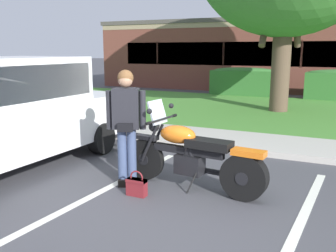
{
  "coord_description": "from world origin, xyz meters",
  "views": [
    {
      "loc": [
        1.68,
        -3.78,
        1.98
      ],
      "look_at": [
        -0.63,
        1.17,
        0.85
      ],
      "focal_mm": 39.47,
      "sensor_mm": 36.0,
      "label": 1
    }
  ],
  "objects_px": {
    "motorcycle": "(196,157)",
    "handbag": "(137,186)",
    "hedge_left": "(244,81)",
    "parked_suv_adjacent": "(0,113)",
    "brick_building": "(310,54)",
    "rider_person": "(126,119)"
  },
  "relations": [
    {
      "from": "handbag",
      "to": "brick_building",
      "type": "relative_size",
      "value": 0.02
    },
    {
      "from": "parked_suv_adjacent",
      "to": "brick_building",
      "type": "xyz_separation_m",
      "value": [
        3.41,
        17.21,
        0.78
      ]
    },
    {
      "from": "parked_suv_adjacent",
      "to": "brick_building",
      "type": "relative_size",
      "value": 0.24
    },
    {
      "from": "handbag",
      "to": "brick_building",
      "type": "bearing_deg",
      "value": 87.45
    },
    {
      "from": "handbag",
      "to": "hedge_left",
      "type": "bearing_deg",
      "value": 96.65
    },
    {
      "from": "motorcycle",
      "to": "handbag",
      "type": "distance_m",
      "value": 0.93
    },
    {
      "from": "motorcycle",
      "to": "rider_person",
      "type": "distance_m",
      "value": 1.14
    },
    {
      "from": "motorcycle",
      "to": "hedge_left",
      "type": "bearing_deg",
      "value": 100.26
    },
    {
      "from": "motorcycle",
      "to": "rider_person",
      "type": "relative_size",
      "value": 1.32
    },
    {
      "from": "motorcycle",
      "to": "handbag",
      "type": "bearing_deg",
      "value": -138.92
    },
    {
      "from": "motorcycle",
      "to": "rider_person",
      "type": "bearing_deg",
      "value": -165.89
    },
    {
      "from": "motorcycle",
      "to": "hedge_left",
      "type": "relative_size",
      "value": 0.79
    },
    {
      "from": "rider_person",
      "to": "parked_suv_adjacent",
      "type": "relative_size",
      "value": 0.35
    },
    {
      "from": "rider_person",
      "to": "brick_building",
      "type": "bearing_deg",
      "value": 86.26
    },
    {
      "from": "parked_suv_adjacent",
      "to": "brick_building",
      "type": "height_order",
      "value": "brick_building"
    },
    {
      "from": "parked_suv_adjacent",
      "to": "rider_person",
      "type": "bearing_deg",
      "value": 5.33
    },
    {
      "from": "handbag",
      "to": "parked_suv_adjacent",
      "type": "height_order",
      "value": "parked_suv_adjacent"
    },
    {
      "from": "brick_building",
      "to": "parked_suv_adjacent",
      "type": "bearing_deg",
      "value": -101.2
    },
    {
      "from": "rider_person",
      "to": "handbag",
      "type": "distance_m",
      "value": 0.97
    },
    {
      "from": "hedge_left",
      "to": "parked_suv_adjacent",
      "type": "bearing_deg",
      "value": -96.26
    },
    {
      "from": "brick_building",
      "to": "rider_person",
      "type": "bearing_deg",
      "value": -93.74
    },
    {
      "from": "brick_building",
      "to": "handbag",
      "type": "bearing_deg",
      "value": -92.55
    }
  ]
}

